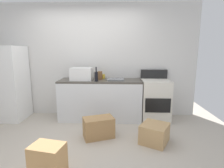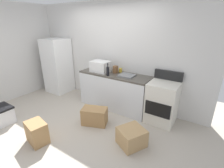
{
  "view_description": "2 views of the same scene",
  "coord_description": "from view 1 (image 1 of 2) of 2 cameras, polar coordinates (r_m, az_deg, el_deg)",
  "views": [
    {
      "loc": [
        0.71,
        -2.7,
        1.54
      ],
      "look_at": [
        0.58,
        0.69,
        0.9
      ],
      "focal_mm": 28.81,
      "sensor_mm": 36.0,
      "label": 1
    },
    {
      "loc": [
        2.3,
        -2.0,
        2.07
      ],
      "look_at": [
        0.57,
        0.66,
        0.86
      ],
      "focal_mm": 25.75,
      "sensor_mm": 36.0,
      "label": 2
    }
  ],
  "objects": [
    {
      "name": "cardboard_box_large",
      "position": [
        2.54,
        -19.68,
        -21.83
      ],
      "size": [
        0.45,
        0.36,
        0.41
      ],
      "primitive_type": "cube",
      "rotation": [
        0.0,
        0.0,
        -0.2
      ],
      "color": "#A37A4C",
      "rests_on": "ground_plane"
    },
    {
      "name": "refrigerator",
      "position": [
        4.62,
        -30.0,
        0.21
      ],
      "size": [
        0.68,
        0.66,
        1.64
      ],
      "primitive_type": "cube",
      "color": "white",
      "rests_on": "ground_plane"
    },
    {
      "name": "microwave",
      "position": [
        3.97,
        -9.63,
        3.19
      ],
      "size": [
        0.46,
        0.34,
        0.27
      ],
      "primitive_type": "cube",
      "color": "white",
      "rests_on": "kitchen_counter"
    },
    {
      "name": "knife_block",
      "position": [
        4.02,
        -3.87,
        2.74
      ],
      "size": [
        0.1,
        0.1,
        0.18
      ],
      "primitive_type": "cube",
      "color": "brown",
      "rests_on": "kitchen_counter"
    },
    {
      "name": "cardboard_box_medium",
      "position": [
        3.31,
        -4.26,
        -13.59
      ],
      "size": [
        0.6,
        0.48,
        0.37
      ],
      "primitive_type": "cube",
      "rotation": [
        0.0,
        0.0,
        0.37
      ],
      "color": "#A37A4C",
      "rests_on": "ground_plane"
    },
    {
      "name": "wine_bottle",
      "position": [
        3.76,
        -5.03,
        2.49
      ],
      "size": [
        0.07,
        0.07,
        0.3
      ],
      "color": "black",
      "rests_on": "kitchen_counter"
    },
    {
      "name": "kitchen_counter",
      "position": [
        4.07,
        -3.68,
        -4.93
      ],
      "size": [
        1.8,
        0.6,
        0.9
      ],
      "color": "silver",
      "rests_on": "ground_plane"
    },
    {
      "name": "coffee_mug",
      "position": [
        4.14,
        -2.78,
        2.44
      ],
      "size": [
        0.08,
        0.08,
        0.1
      ],
      "primitive_type": "cylinder",
      "color": "gold",
      "rests_on": "kitchen_counter"
    },
    {
      "name": "stove_oven",
      "position": [
        4.13,
        13.49,
        -4.75
      ],
      "size": [
        0.6,
        0.61,
        1.1
      ],
      "color": "silver",
      "rests_on": "ground_plane"
    },
    {
      "name": "cardboard_box_small",
      "position": [
        3.22,
        13.32,
        -15.0
      ],
      "size": [
        0.57,
        0.58,
        0.32
      ],
      "primitive_type": "cube",
      "rotation": [
        0.0,
        0.0,
        -0.5
      ],
      "color": "tan",
      "rests_on": "ground_plane"
    },
    {
      "name": "sink_basin",
      "position": [
        3.94,
        1.16,
        1.52
      ],
      "size": [
        0.36,
        0.32,
        0.03
      ],
      "primitive_type": "cube",
      "color": "slate",
      "rests_on": "kitchen_counter"
    },
    {
      "name": "wall_back",
      "position": [
        4.31,
        -7.34,
        7.36
      ],
      "size": [
        5.0,
        0.1,
        2.6
      ],
      "primitive_type": "cube",
      "color": "silver",
      "rests_on": "ground_plane"
    },
    {
      "name": "ground_plane",
      "position": [
        3.18,
        -11.57,
        -18.51
      ],
      "size": [
        6.0,
        6.0,
        0.0
      ],
      "primitive_type": "plane",
      "color": "#B2A899"
    }
  ]
}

